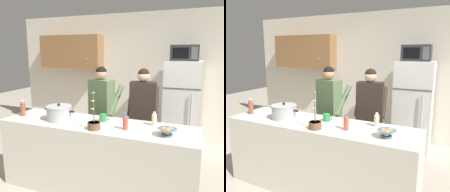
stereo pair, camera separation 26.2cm
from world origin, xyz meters
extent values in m
plane|color=#B2A899|center=(0.00, 0.00, 0.00)|extent=(14.00, 14.00, 0.00)
cube|color=silver|center=(0.00, 2.30, 1.30)|extent=(6.00, 0.12, 2.60)
cube|color=olive|center=(-1.60, 2.07, 1.80)|extent=(1.47, 0.34, 0.72)
sphere|color=gold|center=(-1.12, 1.90, 1.66)|extent=(0.03, 0.03, 0.03)
cube|color=silver|center=(0.00, 0.00, 0.46)|extent=(2.50, 0.68, 0.92)
cube|color=white|center=(0.89, 1.85, 0.82)|extent=(0.64, 0.64, 1.64)
cube|color=#333333|center=(0.89, 1.53, 1.18)|extent=(0.63, 0.01, 0.01)
cylinder|color=#B2B2B7|center=(1.06, 1.50, 0.74)|extent=(0.02, 0.02, 0.74)
cube|color=#2D2D30|center=(0.89, 1.83, 1.78)|extent=(0.48, 0.36, 0.28)
cube|color=black|center=(0.83, 1.65, 1.78)|extent=(0.26, 0.01, 0.18)
cube|color=#59595B|center=(1.06, 1.65, 1.78)|extent=(0.11, 0.01, 0.21)
cylinder|color=black|center=(-0.20, 0.73, 0.38)|extent=(0.11, 0.11, 0.77)
cylinder|color=black|center=(-0.33, 0.78, 0.38)|extent=(0.11, 0.11, 0.77)
cube|color=#59724C|center=(-0.26, 0.75, 1.07)|extent=(0.44, 0.31, 0.61)
sphere|color=tan|center=(-0.26, 0.75, 1.47)|extent=(0.19, 0.19, 0.19)
sphere|color=black|center=(-0.26, 0.75, 1.49)|extent=(0.18, 0.18, 0.18)
cylinder|color=#59724C|center=(-0.04, 0.81, 1.05)|extent=(0.18, 0.37, 0.47)
cylinder|color=#59724C|center=(-0.42, 0.93, 1.05)|extent=(0.18, 0.37, 0.47)
cylinder|color=black|center=(0.45, 0.87, 0.38)|extent=(0.11, 0.11, 0.76)
cylinder|color=black|center=(0.32, 0.85, 0.38)|extent=(0.11, 0.11, 0.76)
cube|color=#2D231E|center=(0.39, 0.86, 1.06)|extent=(0.42, 0.26, 0.60)
sphere|color=beige|center=(0.39, 0.86, 1.45)|extent=(0.18, 0.18, 0.18)
sphere|color=black|center=(0.39, 0.86, 1.47)|extent=(0.17, 0.17, 0.17)
cylinder|color=#2D231E|center=(0.56, 1.01, 1.04)|extent=(0.14, 0.37, 0.46)
cylinder|color=#2D231E|center=(0.17, 0.95, 1.04)|extent=(0.14, 0.37, 0.46)
cylinder|color=#ADAFB5|center=(-0.52, -0.04, 1.01)|extent=(0.33, 0.33, 0.17)
cylinder|color=#ADAFB5|center=(-0.52, -0.04, 1.10)|extent=(0.34, 0.34, 0.02)
sphere|color=black|center=(-0.52, -0.04, 1.13)|extent=(0.04, 0.04, 0.04)
cube|color=black|center=(-0.71, -0.04, 1.05)|extent=(0.06, 0.02, 0.02)
cube|color=black|center=(-0.32, -0.04, 1.05)|extent=(0.06, 0.02, 0.02)
cylinder|color=#2D8C4C|center=(0.05, 0.12, 0.97)|extent=(0.09, 0.09, 0.10)
torus|color=#2D8C4C|center=(0.11, 0.12, 0.97)|extent=(0.06, 0.01, 0.06)
cylinder|color=#4C7299|center=(0.89, -0.10, 0.93)|extent=(0.12, 0.12, 0.02)
cone|color=#4C7299|center=(0.89, -0.10, 0.97)|extent=(0.21, 0.21, 0.06)
sphere|color=tan|center=(0.86, -0.12, 0.98)|extent=(0.07, 0.07, 0.07)
sphere|color=tan|center=(0.92, -0.08, 0.98)|extent=(0.07, 0.07, 0.07)
sphere|color=tan|center=(0.91, -0.14, 0.98)|extent=(0.07, 0.07, 0.07)
cylinder|color=beige|center=(0.70, 0.19, 0.99)|extent=(0.06, 0.06, 0.14)
cone|color=beige|center=(0.70, 0.19, 1.07)|extent=(0.06, 0.06, 0.02)
cylinder|color=white|center=(0.70, 0.19, 1.08)|extent=(0.03, 0.03, 0.02)
cylinder|color=#D84C3F|center=(0.42, -0.08, 1.00)|extent=(0.06, 0.06, 0.15)
cone|color=#D84C3F|center=(0.42, -0.08, 1.08)|extent=(0.06, 0.06, 0.02)
cylinder|color=#3372BF|center=(0.42, -0.08, 1.10)|extent=(0.03, 0.03, 0.02)
cylinder|color=brown|center=(-1.10, -0.06, 1.01)|extent=(0.07, 0.07, 0.18)
cone|color=brown|center=(-1.10, -0.06, 1.12)|extent=(0.07, 0.07, 0.03)
cylinder|color=white|center=(-1.10, -0.06, 1.13)|extent=(0.04, 0.04, 0.02)
cylinder|color=brown|center=(0.08, -0.21, 0.96)|extent=(0.15, 0.15, 0.09)
cylinder|color=#38281E|center=(0.08, -0.21, 1.00)|extent=(0.14, 0.14, 0.01)
cylinder|color=#4C7238|center=(0.08, -0.21, 1.19)|extent=(0.01, 0.02, 0.36)
ellipsoid|color=pink|center=(0.07, -0.23, 1.17)|extent=(0.04, 0.03, 0.02)
ellipsoid|color=pink|center=(0.07, -0.22, 1.26)|extent=(0.04, 0.03, 0.02)
ellipsoid|color=pink|center=(0.07, -0.19, 1.35)|extent=(0.04, 0.03, 0.02)
camera|label=1|loc=(1.20, -2.46, 1.81)|focal=36.35mm
camera|label=2|loc=(1.44, -2.35, 1.81)|focal=36.35mm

